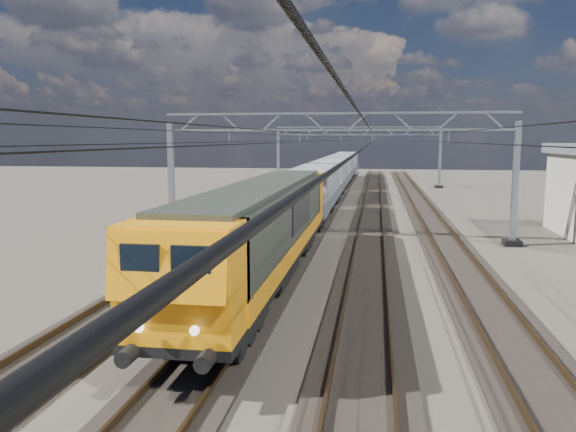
# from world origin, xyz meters

# --- Properties ---
(ground) EXTENTS (160.00, 160.00, 0.00)m
(ground) POSITION_xyz_m (0.00, 0.00, 0.00)
(ground) COLOR #2A251F
(ground) RESTS_ON ground
(track_outer_west) EXTENTS (2.60, 140.00, 0.30)m
(track_outer_west) POSITION_xyz_m (-6.00, 0.00, 0.07)
(track_outer_west) COLOR black
(track_outer_west) RESTS_ON ground
(track_loco) EXTENTS (2.60, 140.00, 0.30)m
(track_loco) POSITION_xyz_m (-2.00, 0.00, 0.07)
(track_loco) COLOR black
(track_loco) RESTS_ON ground
(track_inner_east) EXTENTS (2.60, 140.00, 0.30)m
(track_inner_east) POSITION_xyz_m (2.00, 0.00, 0.07)
(track_inner_east) COLOR black
(track_inner_east) RESTS_ON ground
(track_outer_east) EXTENTS (2.60, 140.00, 0.30)m
(track_outer_east) POSITION_xyz_m (6.00, 0.00, 0.07)
(track_outer_east) COLOR black
(track_outer_east) RESTS_ON ground
(catenary_gantry_mid) EXTENTS (19.90, 0.90, 7.11)m
(catenary_gantry_mid) POSITION_xyz_m (0.00, 4.00, 3.91)
(catenary_gantry_mid) COLOR #959CA3
(catenary_gantry_mid) RESTS_ON ground
(catenary_gantry_far) EXTENTS (19.90, 0.90, 7.11)m
(catenary_gantry_far) POSITION_xyz_m (0.00, 40.00, 3.91)
(catenary_gantry_far) COLOR #959CA3
(catenary_gantry_far) RESTS_ON ground
(overhead_wires) EXTENTS (12.03, 140.00, 0.53)m
(overhead_wires) POSITION_xyz_m (0.00, 8.00, 5.75)
(overhead_wires) COLOR black
(overhead_wires) RESTS_ON ground
(locomotive) EXTENTS (2.76, 21.10, 3.62)m
(locomotive) POSITION_xyz_m (-2.00, -6.16, 2.33)
(locomotive) COLOR black
(locomotive) RESTS_ON ground
(hopper_wagon_lead) EXTENTS (3.38, 13.00, 3.25)m
(hopper_wagon_lead) POSITION_xyz_m (-2.00, 11.54, 2.23)
(hopper_wagon_lead) COLOR black
(hopper_wagon_lead) RESTS_ON ground
(hopper_wagon_mid) EXTENTS (3.38, 13.00, 3.25)m
(hopper_wagon_mid) POSITION_xyz_m (-2.00, 25.74, 2.23)
(hopper_wagon_mid) COLOR black
(hopper_wagon_mid) RESTS_ON ground
(hopper_wagon_third) EXTENTS (3.38, 13.00, 3.25)m
(hopper_wagon_third) POSITION_xyz_m (-2.00, 39.94, 2.23)
(hopper_wagon_third) COLOR black
(hopper_wagon_third) RESTS_ON ground
(hopper_wagon_fourth) EXTENTS (3.38, 13.00, 3.25)m
(hopper_wagon_fourth) POSITION_xyz_m (-2.00, 54.14, 2.23)
(hopper_wagon_fourth) COLOR black
(hopper_wagon_fourth) RESTS_ON ground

